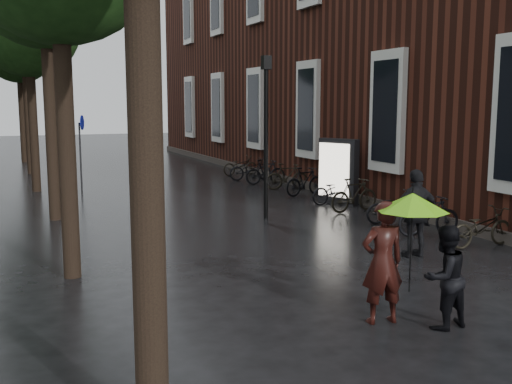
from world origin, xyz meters
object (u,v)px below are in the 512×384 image
person_black (444,277)px  person_burgundy (382,262)px  pedestrian_walking (416,213)px  parked_bicycles (317,186)px  ad_lightbox (338,171)px  lamp_post (266,121)px

person_black → person_burgundy: bearing=-43.8°
pedestrian_walking → parked_bicycles: pedestrian_walking is taller
person_black → pedestrian_walking: bearing=-129.4°
pedestrian_walking → ad_lightbox: ad_lightbox is taller
person_burgundy → lamp_post: 8.50m
parked_bicycles → person_black: bearing=-110.0°
parked_bicycles → lamp_post: (-2.97, -2.36, 2.27)m
person_burgundy → lamp_post: (1.75, 8.11, 1.83)m
person_burgundy → lamp_post: size_ratio=0.41×
person_burgundy → ad_lightbox: (4.92, 9.47, 0.14)m
ad_lightbox → lamp_post: bearing=-179.9°
parked_bicycles → ad_lightbox: bearing=-78.9°
person_burgundy → pedestrian_walking: 4.15m
lamp_post → parked_bicycles: bearing=38.5°
pedestrian_walking → person_burgundy: bearing=51.4°
person_burgundy → pedestrian_walking: (2.92, 2.95, 0.02)m
person_black → parked_bicycles: person_black is taller
pedestrian_walking → lamp_post: lamp_post is taller
pedestrian_walking → lamp_post: (-1.17, 5.16, 1.81)m
person_black → lamp_post: lamp_post is taller
person_burgundy → parked_bicycles: bearing=-107.0°
ad_lightbox → lamp_post: (-3.17, -1.36, 1.69)m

